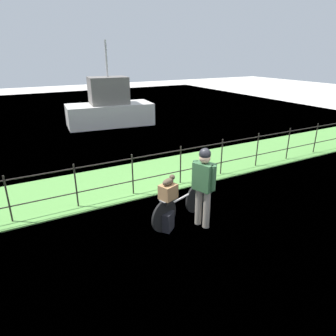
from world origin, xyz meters
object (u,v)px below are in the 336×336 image
(cyclist_person, at_px, (204,181))
(terrier_dog, at_px, (169,181))
(backpack_on_paving, at_px, (168,221))
(bicycle_main, at_px, (180,206))
(wooden_crate, at_px, (168,192))
(moored_boat_near, at_px, (110,108))

(cyclist_person, bearing_deg, terrier_dog, 158.86)
(backpack_on_paving, bearing_deg, bicycle_main, 166.96)
(wooden_crate, xyz_separation_m, cyclist_person, (0.67, -0.24, 0.18))
(cyclist_person, height_order, moored_boat_near, moored_boat_near)
(bicycle_main, relative_size, backpack_on_paving, 4.11)
(wooden_crate, height_order, cyclist_person, cyclist_person)
(backpack_on_paving, bearing_deg, moored_boat_near, -139.59)
(wooden_crate, height_order, terrier_dog, terrier_dog)
(wooden_crate, relative_size, terrier_dog, 1.00)
(cyclist_person, bearing_deg, bicycle_main, 129.78)
(bicycle_main, relative_size, terrier_dog, 5.08)
(cyclist_person, bearing_deg, moored_boat_near, 82.06)
(bicycle_main, relative_size, wooden_crate, 5.10)
(wooden_crate, relative_size, cyclist_person, 0.19)
(backpack_on_paving, bearing_deg, cyclist_person, 127.85)
(bicycle_main, height_order, backpack_on_paving, bicycle_main)
(bicycle_main, distance_m, wooden_crate, 0.61)
(terrier_dog, distance_m, cyclist_person, 0.70)
(cyclist_person, relative_size, backpack_on_paving, 4.21)
(terrier_dog, height_order, backpack_on_paving, terrier_dog)
(bicycle_main, height_order, wooden_crate, wooden_crate)
(wooden_crate, bearing_deg, backpack_on_paving, -125.67)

